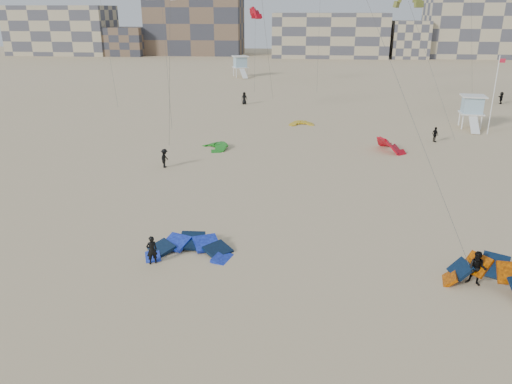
# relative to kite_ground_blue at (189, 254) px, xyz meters

# --- Properties ---
(ground) EXTENTS (320.00, 320.00, 0.00)m
(ground) POSITION_rel_kite_ground_blue_xyz_m (1.72, -3.71, 0.00)
(ground) COLOR tan
(ground) RESTS_ON ground
(kite_ground_blue) EXTENTS (4.97, 5.22, 2.47)m
(kite_ground_blue) POSITION_rel_kite_ground_blue_xyz_m (0.00, 0.00, 0.00)
(kite_ground_blue) COLOR blue
(kite_ground_blue) RESTS_ON ground
(kite_ground_orange) EXTENTS (5.76, 5.78, 4.19)m
(kite_ground_orange) POSITION_rel_kite_ground_blue_xyz_m (15.53, -2.20, 0.00)
(kite_ground_orange) COLOR #FF6C00
(kite_ground_orange) RESTS_ON ground
(kite_ground_green) EXTENTS (4.65, 4.56, 1.81)m
(kite_ground_green) POSITION_rel_kite_ground_blue_xyz_m (-2.69, 22.54, 0.00)
(kite_ground_green) COLOR #138B1F
(kite_ground_green) RESTS_ON ground
(kite_ground_red_far) EXTENTS (4.83, 4.77, 3.76)m
(kite_ground_red_far) POSITION_rel_kite_ground_blue_xyz_m (14.52, 23.54, 0.00)
(kite_ground_red_far) COLOR red
(kite_ground_red_far) RESTS_ON ground
(kite_ground_yellow) EXTENTS (3.26, 3.39, 1.12)m
(kite_ground_yellow) POSITION_rel_kite_ground_blue_xyz_m (5.66, 34.22, 0.00)
(kite_ground_yellow) COLOR orange
(kite_ground_yellow) RESTS_ON ground
(kitesurfer_main) EXTENTS (0.71, 0.65, 1.62)m
(kitesurfer_main) POSITION_rel_kite_ground_blue_xyz_m (-1.69, -1.32, 0.81)
(kitesurfer_main) COLOR black
(kitesurfer_main) RESTS_ON ground
(kitesurfer_b) EXTENTS (1.09, 1.00, 1.80)m
(kitesurfer_b) POSITION_rel_kite_ground_blue_xyz_m (15.01, -1.77, 0.90)
(kitesurfer_b) COLOR black
(kitesurfer_b) RESTS_ON ground
(kitesurfer_c) EXTENTS (0.75, 1.14, 1.66)m
(kitesurfer_c) POSITION_rel_kite_ground_blue_xyz_m (-5.83, 15.85, 0.83)
(kitesurfer_c) COLOR black
(kitesurfer_c) RESTS_ON ground
(kitesurfer_d) EXTENTS (0.73, 1.00, 1.57)m
(kitesurfer_d) POSITION_rel_kite_ground_blue_xyz_m (19.57, 27.45, 0.79)
(kitesurfer_d) COLOR black
(kitesurfer_d) RESTS_ON ground
(kitesurfer_e) EXTENTS (0.99, 0.81, 1.75)m
(kitesurfer_e) POSITION_rel_kite_ground_blue_xyz_m (-2.86, 47.08, 0.88)
(kitesurfer_e) COLOR black
(kitesurfer_e) RESTS_ON ground
(kitesurfer_f) EXTENTS (0.67, 1.65, 1.73)m
(kitesurfer_f) POSITION_rel_kite_ground_blue_xyz_m (34.25, 51.34, 0.86)
(kitesurfer_f) COLOR black
(kitesurfer_f) RESTS_ON ground
(kite_fly_olive) EXTENTS (6.40, 12.25, 14.03)m
(kite_fly_olive) POSITION_rel_kite_ground_blue_xyz_m (16.69, 34.12, 13.82)
(kite_fly_olive) COLOR olive
(kite_fly_olive) RESTS_ON ground
(kite_fly_red) EXTENTS (4.82, 14.24, 12.86)m
(kite_fly_red) POSITION_rel_kite_ground_blue_xyz_m (-3.00, 63.67, 12.20)
(kite_fly_red) COLOR red
(kite_fly_red) RESTS_ON ground
(lifeguard_tower_near) EXTENTS (2.88, 5.22, 3.73)m
(lifeguard_tower_near) POSITION_rel_kite_ground_blue_xyz_m (25.14, 34.73, 1.85)
(lifeguard_tower_near) COLOR white
(lifeguard_tower_near) RESTS_ON ground
(lifeguard_tower_far) EXTENTS (3.80, 6.12, 4.12)m
(lifeguard_tower_far) POSITION_rel_kite_ground_blue_xyz_m (-7.65, 78.21, 2.04)
(lifeguard_tower_far) COLOR white
(lifeguard_tower_far) RESTS_ON ground
(flagpole) EXTENTS (0.68, 0.11, 8.41)m
(flagpole) POSITION_rel_kite_ground_blue_xyz_m (26.22, 31.67, 4.41)
(flagpole) COLOR white
(flagpole) RESTS_ON ground
(condo_west_a) EXTENTS (30.00, 15.00, 14.00)m
(condo_west_a) POSITION_rel_kite_ground_blue_xyz_m (-68.28, 126.29, 7.00)
(condo_west_a) COLOR tan
(condo_west_a) RESTS_ON ground
(condo_west_b) EXTENTS (28.00, 14.00, 18.00)m
(condo_west_b) POSITION_rel_kite_ground_blue_xyz_m (-28.28, 130.29, 9.00)
(condo_west_b) COLOR brown
(condo_west_b) RESTS_ON ground
(condo_mid) EXTENTS (32.00, 16.00, 12.00)m
(condo_mid) POSITION_rel_kite_ground_blue_xyz_m (11.72, 126.29, 6.00)
(condo_mid) COLOR tan
(condo_mid) RESTS_ON ground
(condo_east) EXTENTS (26.00, 14.00, 16.00)m
(condo_east) POSITION_rel_kite_ground_blue_xyz_m (51.72, 128.29, 8.00)
(condo_east) COLOR tan
(condo_east) RESTS_ON ground
(condo_fill_left) EXTENTS (12.00, 10.00, 8.00)m
(condo_fill_left) POSITION_rel_kite_ground_blue_xyz_m (-48.28, 124.29, 4.00)
(condo_fill_left) COLOR brown
(condo_fill_left) RESTS_ON ground
(condo_fill_right) EXTENTS (10.00, 10.00, 10.00)m
(condo_fill_right) POSITION_rel_kite_ground_blue_xyz_m (33.72, 124.29, 5.00)
(condo_fill_right) COLOR tan
(condo_fill_right) RESTS_ON ground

